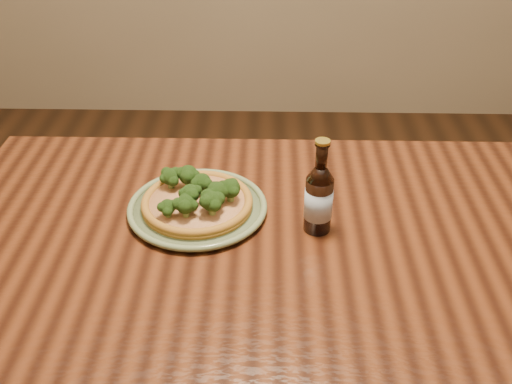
{
  "coord_description": "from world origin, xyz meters",
  "views": [
    {
      "loc": [
        -0.13,
        -0.81,
        1.49
      ],
      "look_at": [
        -0.15,
        0.2,
        0.82
      ],
      "focal_mm": 42.0,
      "sensor_mm": 36.0,
      "label": 1
    }
  ],
  "objects_px": {
    "beer_bottle": "(319,198)",
    "plate": "(197,208)",
    "table": "(329,287)",
    "pizza": "(198,200)"
  },
  "relations": [
    {
      "from": "beer_bottle",
      "to": "plate",
      "type": "bearing_deg",
      "value": 170.35
    },
    {
      "from": "pizza",
      "to": "beer_bottle",
      "type": "height_order",
      "value": "beer_bottle"
    },
    {
      "from": "plate",
      "to": "table",
      "type": "bearing_deg",
      "value": -24.63
    },
    {
      "from": "plate",
      "to": "pizza",
      "type": "distance_m",
      "value": 0.02
    },
    {
      "from": "table",
      "to": "pizza",
      "type": "distance_m",
      "value": 0.33
    },
    {
      "from": "beer_bottle",
      "to": "table",
      "type": "bearing_deg",
      "value": -68.3
    },
    {
      "from": "table",
      "to": "plate",
      "type": "xyz_separation_m",
      "value": [
        -0.27,
        0.13,
        0.1
      ]
    },
    {
      "from": "table",
      "to": "beer_bottle",
      "type": "height_order",
      "value": "beer_bottle"
    },
    {
      "from": "plate",
      "to": "beer_bottle",
      "type": "distance_m",
      "value": 0.26
    },
    {
      "from": "table",
      "to": "plate",
      "type": "bearing_deg",
      "value": 155.37
    }
  ]
}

